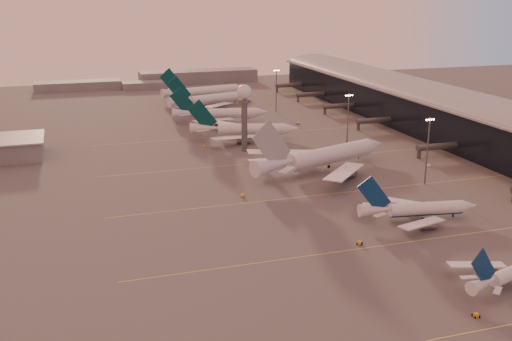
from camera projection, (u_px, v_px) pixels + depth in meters
name	position (u px, v px, depth m)	size (l,w,h in m)	color
ground	(358.00, 267.00, 154.36)	(700.00, 700.00, 0.00)	#4E4C4C
taxiway_markings	(362.00, 189.00, 214.13)	(180.00, 185.25, 0.02)	#E4D550
terminal	(459.00, 118.00, 282.96)	(57.00, 362.00, 23.04)	black
radar_tower	(244.00, 104.00, 259.24)	(6.40, 6.40, 31.10)	#505256
mast_b	(428.00, 148.00, 216.47)	(3.60, 0.56, 25.00)	#505256
mast_c	(348.00, 119.00, 265.21)	(3.60, 0.56, 25.00)	#505256
mast_d	(276.00, 88.00, 346.76)	(3.60, 0.56, 25.00)	#505256
distant_horizon	(164.00, 79.00, 450.68)	(165.00, 37.50, 9.00)	slate
narrowbody_mid	(418.00, 211.00, 184.49)	(38.95, 30.88, 15.28)	silver
widebody_white	(323.00, 160.00, 235.51)	(65.64, 51.69, 24.10)	silver
greentail_a	(244.00, 132.00, 286.56)	(51.40, 40.96, 19.12)	silver
greentail_b	(220.00, 116.00, 323.40)	(52.03, 41.67, 19.03)	silver
greentail_c	(212.00, 101.00, 362.81)	(56.31, 44.80, 21.08)	silver
greentail_d	(205.00, 93.00, 390.07)	(59.28, 47.38, 21.81)	silver
gsv_tug_near	(476.00, 315.00, 130.46)	(1.94, 3.13, 0.88)	gold
gsv_tug_mid	(360.00, 243.00, 167.61)	(3.74, 3.70, 0.94)	gold
gsv_truck_b	(429.00, 201.00, 198.72)	(6.10, 3.36, 2.33)	slate
gsv_truck_c	(243.00, 194.00, 206.39)	(5.11, 5.14, 2.16)	gold
gsv_catering_b	(430.00, 162.00, 240.94)	(5.73, 3.37, 4.40)	silver
gsv_tug_far	(275.00, 163.00, 245.22)	(3.12, 4.15, 1.05)	silver
gsv_truck_d	(204.00, 145.00, 271.34)	(1.98, 4.75, 1.88)	gold
gsv_tug_hangar	(298.00, 123.00, 317.89)	(3.61, 2.49, 0.95)	silver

